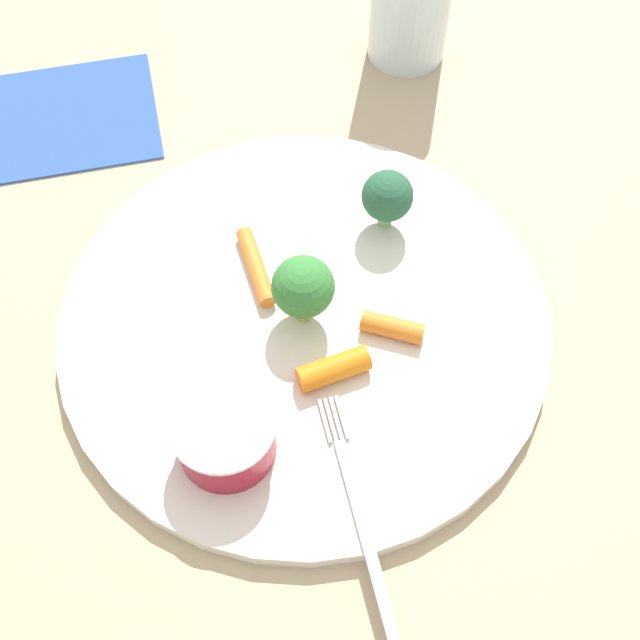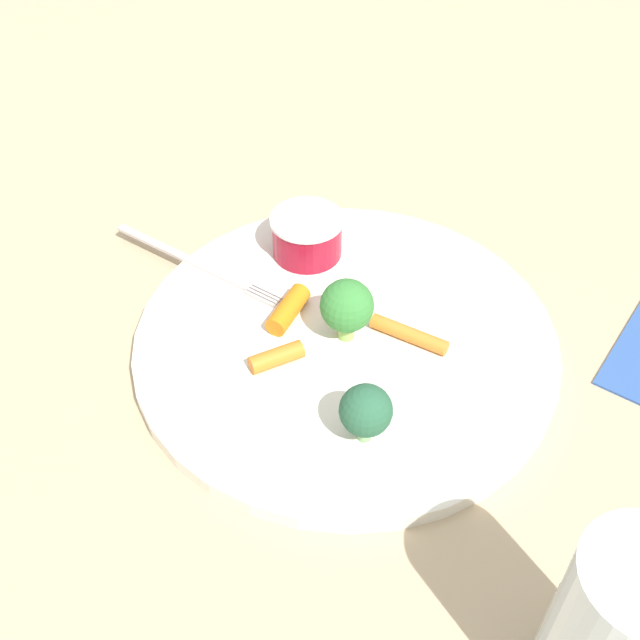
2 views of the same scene
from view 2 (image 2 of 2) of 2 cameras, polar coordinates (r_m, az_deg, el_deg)
The scene contains 9 objects.
ground_plane at distance 0.59m, azimuth 1.85°, elevation -1.98°, with size 2.40×2.40×0.00m, color tan.
plate at distance 0.59m, azimuth 1.86°, elevation -1.58°, with size 0.31×0.31×0.01m, color silver.
sauce_cup at distance 0.64m, azimuth -0.94°, elevation 6.11°, with size 0.06×0.06×0.04m.
broccoli_floret_0 at distance 0.56m, azimuth 1.96°, elevation 0.97°, with size 0.04×0.04×0.05m.
broccoli_floret_1 at distance 0.50m, azimuth 3.32°, elevation -6.57°, with size 0.03×0.03×0.04m.
carrot_stick_0 at distance 0.56m, azimuth -3.16°, elevation -2.68°, with size 0.01×0.01×0.04m, color orange.
carrot_stick_1 at distance 0.59m, azimuth -2.31°, elevation 0.75°, with size 0.02×0.02×0.04m, color orange.
carrot_stick_2 at distance 0.58m, azimuth 6.44°, elevation -1.03°, with size 0.01×0.01×0.06m, color orange.
fork at distance 0.65m, azimuth -8.77°, elevation 3.99°, with size 0.07×0.16×0.00m.
Camera 2 is at (-0.40, -0.07, 0.43)m, focal length 44.38 mm.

